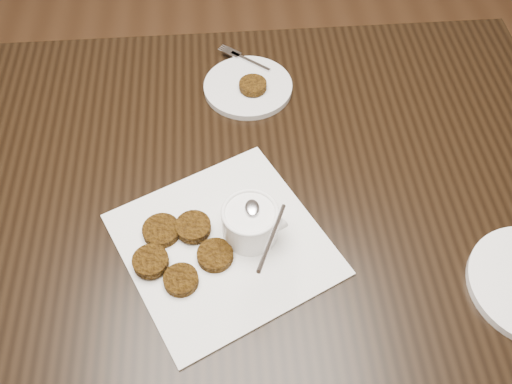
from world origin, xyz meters
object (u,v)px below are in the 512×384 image
(table, at_px, (208,296))
(plate_with_patty, at_px, (248,84))
(napkin, at_px, (224,244))
(sauce_ramekin, at_px, (250,211))

(table, distance_m, plate_with_patty, 0.48)
(plate_with_patty, bearing_deg, table, -113.05)
(table, relative_size, plate_with_patty, 7.93)
(table, relative_size, napkin, 4.60)
(sauce_ramekin, bearing_deg, plate_with_patty, 86.57)
(napkin, xyz_separation_m, sauce_ramekin, (0.05, 0.02, 0.07))
(napkin, height_order, plate_with_patty, plate_with_patty)
(napkin, relative_size, plate_with_patty, 1.72)
(table, xyz_separation_m, napkin, (0.05, -0.10, 0.38))
(table, xyz_separation_m, plate_with_patty, (0.11, 0.27, 0.39))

